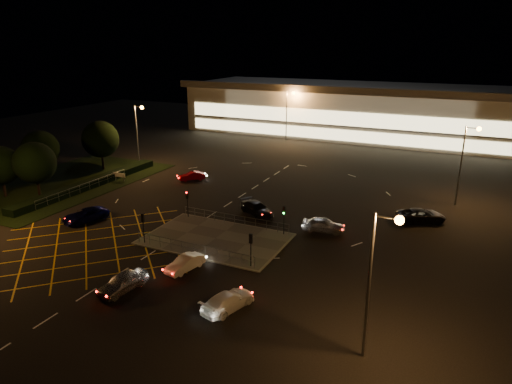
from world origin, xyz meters
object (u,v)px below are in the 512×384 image
at_px(car_near_silver, 123,282).
at_px(car_approach_white, 228,301).
at_px(car_circ_red, 192,176).
at_px(signal_ne, 284,214).
at_px(car_east_grey, 421,215).
at_px(car_left_blue, 85,215).
at_px(car_right_silver, 323,225).
at_px(signal_se, 251,243).
at_px(signal_nw, 187,198).
at_px(car_queue_white, 185,263).
at_px(car_far_dkgrey, 257,208).
at_px(signal_sw, 143,222).

height_order(car_near_silver, car_approach_white, car_near_silver).
bearing_deg(car_circ_red, car_near_silver, -21.95).
height_order(signal_ne, car_east_grey, signal_ne).
bearing_deg(car_left_blue, car_east_grey, 42.75).
relative_size(signal_ne, car_right_silver, 0.70).
distance_m(car_right_silver, car_approach_white, 17.78).
relative_size(signal_se, car_near_silver, 0.70).
relative_size(signal_nw, car_queue_white, 0.80).
bearing_deg(signal_ne, car_circ_red, 146.61).
bearing_deg(car_approach_white, signal_ne, -68.49).
bearing_deg(signal_ne, car_right_silver, 38.73).
relative_size(signal_nw, car_near_silver, 0.70).
xyz_separation_m(car_near_silver, car_far_dkgrey, (2.50, 20.56, -0.03)).
bearing_deg(car_left_blue, car_circ_red, 101.61).
distance_m(signal_se, car_east_grey, 22.28).
distance_m(signal_sw, car_far_dkgrey, 14.19).
distance_m(signal_se, car_left_blue, 22.16).
bearing_deg(car_east_grey, signal_se, 115.51).
relative_size(car_near_silver, car_circ_red, 1.19).
bearing_deg(signal_nw, signal_sw, -90.00).
height_order(car_near_silver, car_queue_white, car_near_silver).
xyz_separation_m(car_left_blue, car_far_dkgrey, (16.78, 10.28, 0.03)).
bearing_deg(car_approach_white, car_circ_red, -36.52).
xyz_separation_m(signal_se, signal_nw, (-12.00, 7.99, 0.00)).
relative_size(signal_se, signal_nw, 1.00).
distance_m(car_left_blue, car_circ_red, 19.16).
height_order(signal_sw, car_queue_white, signal_sw).
bearing_deg(signal_ne, car_near_silver, -115.53).
bearing_deg(car_approach_white, car_near_silver, 24.40).
bearing_deg(car_east_grey, car_near_silver, 112.67).
distance_m(signal_sw, signal_se, 12.00).
relative_size(signal_ne, car_approach_white, 0.67).
xyz_separation_m(signal_nw, car_queue_white, (6.92, -10.99, -1.72)).
relative_size(signal_se, car_circ_red, 0.83).
height_order(car_queue_white, car_left_blue, car_left_blue).
bearing_deg(car_approach_white, car_queue_white, -14.73).
bearing_deg(signal_nw, car_far_dkgrey, 32.85).
xyz_separation_m(signal_ne, car_queue_white, (-5.08, -10.99, -1.72)).
bearing_deg(signal_se, car_queue_white, 30.60).
bearing_deg(car_circ_red, car_left_blue, -50.74).
bearing_deg(car_far_dkgrey, car_right_silver, -68.50).
xyz_separation_m(signal_se, car_left_blue, (-22.00, 2.08, -1.66)).
xyz_separation_m(car_east_grey, car_approach_white, (-11.32, -25.11, -0.07)).
bearing_deg(signal_sw, car_queue_white, 156.50).
bearing_deg(signal_se, car_circ_red, -46.67).
bearing_deg(signal_sw, signal_se, -180.00).
bearing_deg(car_east_grey, signal_sw, 96.80).
height_order(signal_sw, signal_nw, same).
xyz_separation_m(signal_nw, car_east_grey, (24.70, 10.25, -1.61)).
relative_size(signal_sw, signal_ne, 1.00).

